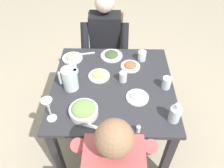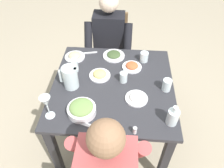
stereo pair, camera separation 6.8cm
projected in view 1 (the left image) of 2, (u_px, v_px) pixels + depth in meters
ground_plane at (113, 132)px, 2.29m from camera, size 8.00×8.00×0.00m
dining_table at (113, 93)px, 1.86m from camera, size 0.99×0.99×0.71m
chair_near at (106, 47)px, 2.54m from camera, size 0.40×0.40×0.88m
diner_near at (105, 46)px, 2.29m from camera, size 0.48×0.53×1.17m
diner_far at (114, 162)px, 1.38m from camera, size 0.48×0.53×1.17m
water_pitcher at (70, 79)px, 1.69m from camera, size 0.16×0.12×0.19m
salad_bowl at (84, 110)px, 1.54m from camera, size 0.21×0.21×0.09m
plate_beans at (72, 57)px, 2.01m from camera, size 0.19×0.19×0.05m
plate_fries at (99, 75)px, 1.84m from camera, size 0.18×0.18×0.06m
plate_rice_curry at (130, 66)px, 1.93m from camera, size 0.17×0.17×0.05m
plate_yoghurt at (137, 97)px, 1.67m from camera, size 0.17×0.17×0.04m
plate_dolmas at (112, 55)px, 2.04m from camera, size 0.20×0.20×0.04m
water_glass_far_left at (73, 67)px, 1.86m from camera, size 0.07×0.07×0.11m
water_glass_near_left at (142, 56)px, 1.98m from camera, size 0.07×0.07×0.09m
water_glass_center at (166, 83)px, 1.72m from camera, size 0.07×0.07×0.10m
water_glass_near_right at (123, 77)px, 1.78m from camera, size 0.06×0.06×0.09m
wine_glass at (48, 106)px, 1.44m from camera, size 0.08×0.08×0.20m
oil_carafe at (175, 115)px, 1.49m from camera, size 0.08×0.08×0.16m
salt_shaker at (138, 129)px, 1.44m from camera, size 0.03×0.03×0.05m
fork_near at (89, 126)px, 1.49m from camera, size 0.17×0.08×0.01m
knife_near at (85, 54)px, 2.07m from camera, size 0.18×0.06×0.01m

